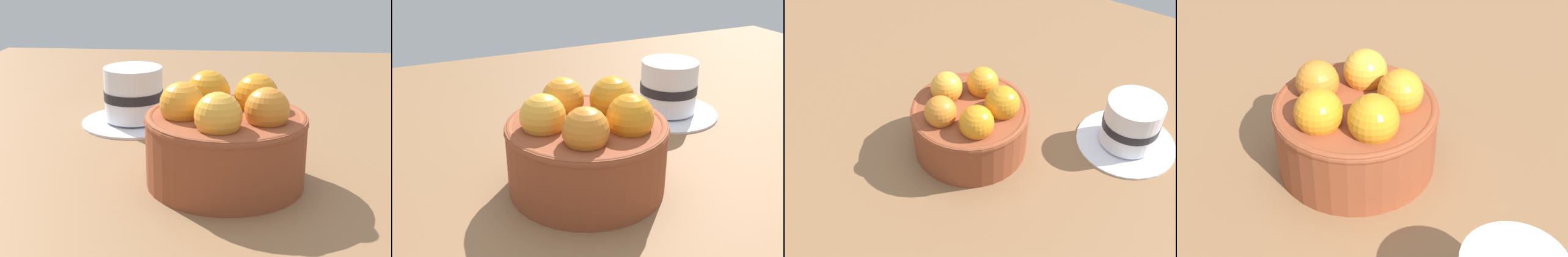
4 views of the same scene
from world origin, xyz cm
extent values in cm
cube|color=brown|center=(0.00, 0.00, -1.69)|extent=(138.77, 101.35, 3.39)
cylinder|color=brown|center=(0.00, 0.00, 3.43)|extent=(15.35, 15.35, 6.87)
torus|color=brown|center=(0.00, 0.00, 6.47)|extent=(15.55, 15.55, 1.00)
sphere|color=orange|center=(-2.98, 2.90, 8.00)|extent=(4.37, 4.37, 4.37)
sphere|color=orange|center=(-3.68, -1.93, 8.00)|extent=(4.55, 4.55, 4.55)
sphere|color=orange|center=(0.70, -4.09, 8.00)|extent=(4.27, 4.27, 4.27)
sphere|color=gold|center=(4.11, -0.60, 8.00)|extent=(4.28, 4.28, 4.28)
sphere|color=orange|center=(1.84, 3.73, 8.00)|extent=(4.13, 4.13, 4.13)
cylinder|color=white|center=(-17.80, -12.30, 0.30)|extent=(13.59, 13.59, 0.60)
cylinder|color=white|center=(-17.80, -12.30, 3.99)|extent=(7.47, 7.47, 6.78)
cylinder|color=black|center=(-17.80, -12.30, 3.80)|extent=(7.63, 7.63, 1.22)
camera|label=1|loc=(49.57, 1.08, 22.24)|focal=50.48mm
camera|label=2|loc=(16.65, 35.79, 24.37)|focal=42.28mm
camera|label=3|loc=(-25.39, 35.94, 44.92)|focal=41.44mm
camera|label=4|loc=(-42.23, -4.63, 37.14)|focal=52.07mm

